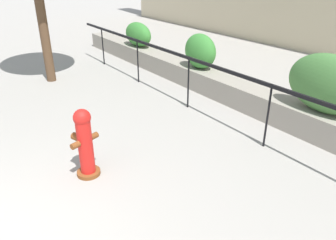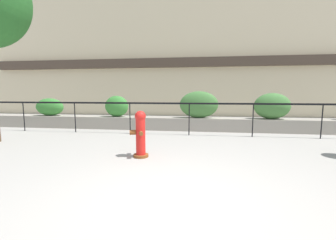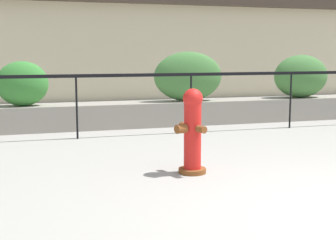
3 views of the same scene
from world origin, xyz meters
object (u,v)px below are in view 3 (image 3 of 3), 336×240
object	(u,v)px
hedge_bush_2	(188,76)
hedge_bush_3	(301,76)
hedge_bush_1	(22,84)
fire_hydrant	(192,130)

from	to	relation	value
hedge_bush_2	hedge_bush_3	world-z (taller)	hedge_bush_2
hedge_bush_1	hedge_bush_2	size ratio (longest dim) A/B	0.65
hedge_bush_2	fire_hydrant	distance (m)	4.20
hedge_bush_2	hedge_bush_3	xyz separation A→B (m)	(2.74, 0.00, -0.04)
hedge_bush_1	hedge_bush_3	distance (m)	6.12
hedge_bush_1	fire_hydrant	world-z (taller)	hedge_bush_1
fire_hydrant	hedge_bush_3	bearing A→B (deg)	44.29
hedge_bush_3	fire_hydrant	xyz separation A→B (m)	(-4.06, -3.96, -0.44)
hedge_bush_1	fire_hydrant	size ratio (longest dim) A/B	0.91
hedge_bush_3	hedge_bush_2	bearing A→B (deg)	180.00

